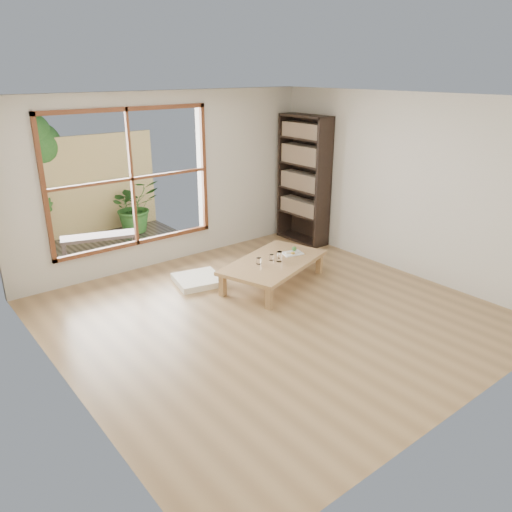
{
  "coord_description": "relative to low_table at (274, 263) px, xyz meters",
  "views": [
    {
      "loc": [
        -3.62,
        -4.28,
        2.9
      ],
      "look_at": [
        0.24,
        0.59,
        0.55
      ],
      "focal_mm": 35.0,
      "sensor_mm": 36.0,
      "label": 1
    }
  ],
  "objects": [
    {
      "name": "garden_bench",
      "position": [
        -1.53,
        2.49,
        0.03
      ],
      "size": [
        1.24,
        0.68,
        0.38
      ],
      "rotation": [
        0.0,
        0.0,
        -0.29
      ],
      "color": "black",
      "rests_on": "deck"
    },
    {
      "name": "shrub_right",
      "position": [
        -0.47,
        3.42,
        0.21
      ],
      "size": [
        0.88,
        0.76,
        0.98
      ],
      "primitive_type": "imported",
      "rotation": [
        0.0,
        0.0,
        -0.0
      ],
      "color": "#2D5720",
      "rests_on": "deck"
    },
    {
      "name": "food_tray",
      "position": [
        0.41,
        0.05,
        0.06
      ],
      "size": [
        0.32,
        0.27,
        0.09
      ],
      "rotation": [
        0.0,
        0.0,
        -0.26
      ],
      "color": "white",
      "rests_on": "low_table"
    },
    {
      "name": "floor_cushion",
      "position": [
        -0.84,
        0.69,
        -0.26
      ],
      "size": [
        0.74,
        0.74,
        0.09
      ],
      "primitive_type": "cube",
      "rotation": [
        0.0,
        0.0,
        -0.22
      ],
      "color": "white",
      "rests_on": "ground"
    },
    {
      "name": "glass_tall",
      "position": [
        0.04,
        -0.07,
        0.11
      ],
      "size": [
        0.08,
        0.08,
        0.14
      ],
      "primitive_type": "cylinder",
      "color": "silver",
      "rests_on": "low_table"
    },
    {
      "name": "bamboo_fence",
      "position": [
        -1.25,
        3.86,
        0.59
      ],
      "size": [
        2.8,
        0.06,
        1.8
      ],
      "primitive_type": "cube",
      "color": "tan",
      "rests_on": "ground"
    },
    {
      "name": "deck",
      "position": [
        -1.25,
        2.86,
        -0.31
      ],
      "size": [
        2.8,
        2.0,
        0.05
      ],
      "primitive_type": "cube",
      "color": "#3B352B",
      "rests_on": "ground"
    },
    {
      "name": "ground",
      "position": [
        -0.65,
        -0.7,
        -0.31
      ],
      "size": [
        5.0,
        5.0,
        0.0
      ],
      "primitive_type": "plane",
      "color": "#A48052",
      "rests_on": "ground"
    },
    {
      "name": "garden_tree",
      "position": [
        -1.93,
        4.16,
        1.32
      ],
      "size": [
        1.04,
        0.85,
        2.22
      ],
      "color": "#4C3D2D",
      "rests_on": "ground"
    },
    {
      "name": "glass_short",
      "position": [
        -0.01,
        0.04,
        0.08
      ],
      "size": [
        0.06,
        0.06,
        0.08
      ],
      "primitive_type": "cylinder",
      "color": "silver",
      "rests_on": "low_table"
    },
    {
      "name": "bookshelf",
      "position": [
        1.65,
        1.16,
        0.78
      ],
      "size": [
        0.35,
        0.98,
        2.18
      ],
      "primitive_type": "cube",
      "color": "black",
      "rests_on": "ground"
    },
    {
      "name": "glass_small",
      "position": [
        -0.24,
        0.04,
        0.09
      ],
      "size": [
        0.07,
        0.07,
        0.09
      ],
      "primitive_type": "cylinder",
      "color": "silver",
      "rests_on": "low_table"
    },
    {
      "name": "glass_mid",
      "position": [
        0.16,
        0.05,
        0.09
      ],
      "size": [
        0.06,
        0.06,
        0.09
      ],
      "primitive_type": "cylinder",
      "color": "silver",
      "rests_on": "low_table"
    },
    {
      "name": "low_table",
      "position": [
        0.0,
        0.0,
        0.0
      ],
      "size": [
        1.8,
        1.35,
        0.35
      ],
      "rotation": [
        0.0,
        0.0,
        0.32
      ],
      "color": "tan",
      "rests_on": "ground"
    },
    {
      "name": "shrub_left",
      "position": [
        -2.14,
        3.45,
        0.17
      ],
      "size": [
        0.51,
        0.42,
        0.9
      ],
      "primitive_type": "imported",
      "rotation": [
        0.0,
        0.0,
        -0.06
      ],
      "color": "#2D5720",
      "rests_on": "deck"
    }
  ]
}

